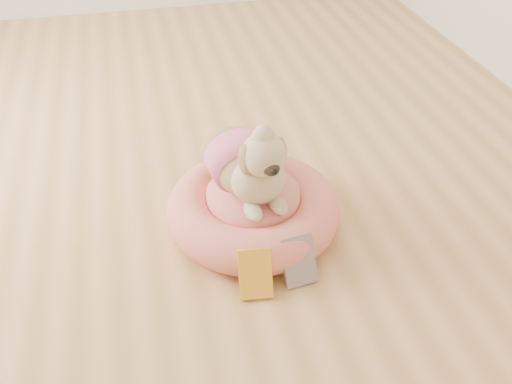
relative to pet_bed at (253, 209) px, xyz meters
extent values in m
plane|color=#B2854A|center=(-0.27, 0.40, -0.09)|extent=(4.50, 4.50, 0.00)
cylinder|color=#D87554|center=(0.00, 0.00, -0.03)|extent=(0.50, 0.50, 0.10)
torus|color=#D87554|center=(0.00, 0.00, 0.00)|extent=(0.69, 0.69, 0.18)
cylinder|color=#D87554|center=(0.00, 0.00, 0.05)|extent=(0.37, 0.37, 0.09)
cube|color=#F7F21A|center=(-0.07, -0.35, 0.00)|extent=(0.13, 0.12, 0.17)
cube|color=white|center=(0.09, -0.32, 0.00)|extent=(0.13, 0.12, 0.17)
camera|label=1|loc=(-0.39, -1.73, 1.43)|focal=40.00mm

